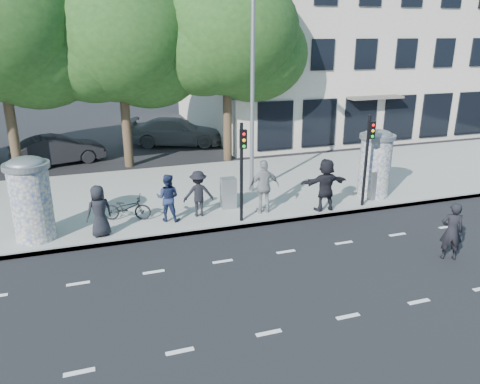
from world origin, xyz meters
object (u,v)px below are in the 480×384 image
object	(u,v)px
ped_c	(168,198)
ped_d	(198,194)
ad_column_left	(31,197)
traffic_pole_far	(368,152)
car_mid	(58,150)
ad_column_right	(375,162)
cabinet_left	(228,193)
cabinet_right	(375,185)
street_lamp	(253,75)
man_road	(452,231)
bicycle	(127,208)
ped_a	(99,211)
ped_e	(264,187)
car_right	(177,132)
traffic_pole_near	(242,163)
ped_f	(326,185)

from	to	relation	value
ped_c	ped_d	xyz separation A→B (m)	(1.10, 0.11, -0.01)
ad_column_left	traffic_pole_far	bearing A→B (deg)	-3.55
car_mid	ad_column_right	bearing A→B (deg)	-142.36
ped_d	cabinet_left	world-z (taller)	ped_d
cabinet_right	ped_d	bearing A→B (deg)	178.58
car_mid	street_lamp	bearing A→B (deg)	-148.89
man_road	cabinet_right	size ratio (longest dim) A/B	1.53
bicycle	cabinet_left	size ratio (longest dim) A/B	1.45
ped_a	ped_e	world-z (taller)	ped_e
ped_a	man_road	world-z (taller)	ped_a
cabinet_right	car_right	world-z (taller)	car_right
man_road	car_mid	world-z (taller)	man_road
ped_a	car_right	distance (m)	13.43
street_lamp	car_right	xyz separation A→B (m)	(-1.13, 9.94, -4.01)
traffic_pole_near	car_mid	size ratio (longest dim) A/B	0.77
traffic_pole_near	traffic_pole_far	bearing A→B (deg)	0.00
car_mid	car_right	bearing A→B (deg)	-83.96
street_lamp	man_road	bearing A→B (deg)	-63.58
ad_column_left	man_road	size ratio (longest dim) A/B	1.52
cabinet_right	car_mid	distance (m)	15.44
ped_e	car_mid	size ratio (longest dim) A/B	0.44
ad_column_left	cabinet_left	distance (m)	6.64
ad_column_left	ped_e	distance (m)	7.63
traffic_pole_near	street_lamp	xyz separation A→B (m)	(1.40, 2.84, 2.56)
man_road	car_right	size ratio (longest dim) A/B	0.32
ad_column_left	man_road	bearing A→B (deg)	-23.45
ad_column_left	car_right	bearing A→B (deg)	60.37
ped_a	cabinet_left	distance (m)	4.74
ped_f	car_right	world-z (taller)	ped_f
ped_f	traffic_pole_far	bearing A→B (deg)	179.01
ad_column_right	ped_e	size ratio (longest dim) A/B	1.37
ped_a	ped_f	distance (m)	7.86
ad_column_right	car_right	xyz separation A→B (m)	(-5.53, 11.88, -0.75)
ad_column_left	street_lamp	world-z (taller)	street_lamp
man_road	ped_c	bearing A→B (deg)	-9.10
ad_column_left	traffic_pole_near	world-z (taller)	traffic_pole_near
ped_c	ped_a	bearing A→B (deg)	39.30
ped_f	ped_c	bearing A→B (deg)	-6.63
traffic_pole_far	bicycle	xyz separation A→B (m)	(-8.53, 1.39, -1.64)
ped_f	ad_column_right	bearing A→B (deg)	-160.55
ped_c	man_road	size ratio (longest dim) A/B	0.95
ad_column_right	man_road	xyz separation A→B (m)	(-0.85, -5.21, -0.67)
ad_column_left	traffic_pole_near	distance (m)	6.67
cabinet_left	traffic_pole_far	bearing A→B (deg)	-14.79
ad_column_left	man_road	xyz separation A→B (m)	(11.55, -5.01, -0.67)
ped_c	car_right	bearing A→B (deg)	-77.76
traffic_pole_far	bicycle	size ratio (longest dim) A/B	2.05
cabinet_left	traffic_pole_near	bearing A→B (deg)	-86.59
ad_column_left	car_mid	xyz separation A→B (m)	(0.40, 9.73, -0.81)
traffic_pole_far	ped_c	xyz separation A→B (m)	(-7.17, 0.88, -1.25)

